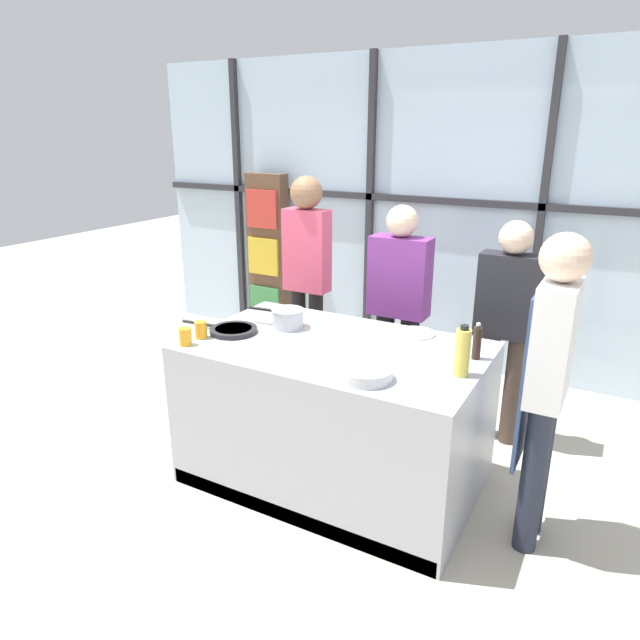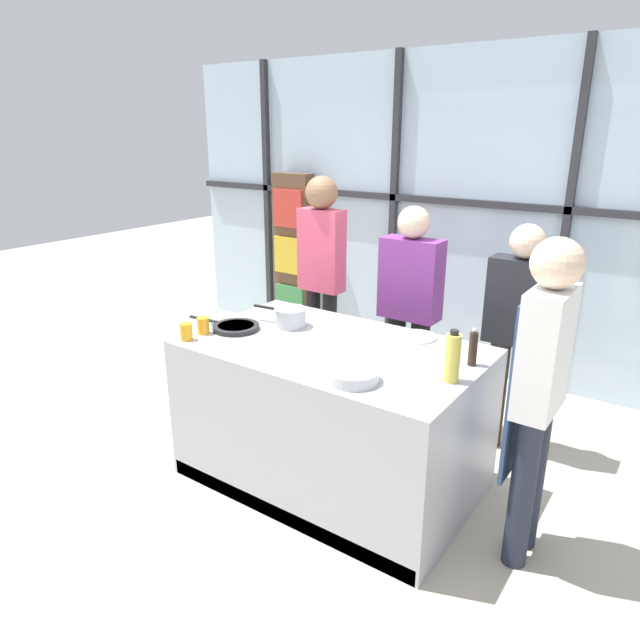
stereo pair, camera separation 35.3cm
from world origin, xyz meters
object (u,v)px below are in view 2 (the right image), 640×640
object	(u,v)px
spectator_center_right	(518,328)
pepper_grinder	(473,348)
frying_pan	(235,327)
mixing_bowl	(353,375)
saucepan	(290,317)
chef	(539,384)
juice_glass_far	(203,326)
spectator_far_left	(321,269)
oil_bottle	(452,358)
white_plate	(417,337)
juice_glass_near	(186,332)
spectator_center_left	(410,304)

from	to	relation	value
spectator_center_right	pepper_grinder	size ratio (longest dim) A/B	7.34
frying_pan	pepper_grinder	distance (m)	1.50
frying_pan	mixing_bowl	size ratio (longest dim) A/B	1.97
saucepan	pepper_grinder	world-z (taller)	pepper_grinder
chef	frying_pan	size ratio (longest dim) A/B	3.16
chef	saucepan	world-z (taller)	chef
juice_glass_far	chef	bearing A→B (deg)	8.97
chef	frying_pan	bearing A→B (deg)	94.23
mixing_bowl	spectator_far_left	bearing A→B (deg)	130.17
spectator_center_right	oil_bottle	xyz separation A→B (m)	(-0.01, -1.08, 0.15)
saucepan	oil_bottle	size ratio (longest dim) A/B	1.39
white_plate	oil_bottle	size ratio (longest dim) A/B	0.88
spectator_center_right	juice_glass_far	distance (m)	2.05
white_plate	spectator_center_right	bearing A→B (deg)	54.21
pepper_grinder	juice_glass_near	world-z (taller)	pepper_grinder
spectator_center_right	oil_bottle	distance (m)	1.09
juice_glass_near	juice_glass_far	world-z (taller)	same
spectator_center_right	pepper_grinder	world-z (taller)	spectator_center_right
oil_bottle	spectator_center_left	bearing A→B (deg)	125.68
white_plate	juice_glass_far	bearing A→B (deg)	-148.08
saucepan	juice_glass_far	bearing A→B (deg)	-130.56
chef	oil_bottle	size ratio (longest dim) A/B	6.10
oil_bottle	juice_glass_near	size ratio (longest dim) A/B	2.63
frying_pan	saucepan	distance (m)	0.36
spectator_far_left	juice_glass_near	xyz separation A→B (m)	(0.01, -1.45, -0.11)
chef	spectator_center_right	xyz separation A→B (m)	(-0.40, 1.00, -0.09)
white_plate	juice_glass_near	xyz separation A→B (m)	(-1.13, -0.85, 0.05)
spectator_far_left	white_plate	bearing A→B (deg)	152.12
saucepan	oil_bottle	world-z (taller)	oil_bottle
spectator_far_left	spectator_center_right	distance (m)	1.59
saucepan	spectator_far_left	bearing A→B (deg)	112.86
chef	spectator_far_left	size ratio (longest dim) A/B	0.94
spectator_far_left	mixing_bowl	distance (m)	1.80
spectator_center_left	frying_pan	size ratio (longest dim) A/B	3.04
frying_pan	mixing_bowl	world-z (taller)	mixing_bowl
spectator_far_left	saucepan	size ratio (longest dim) A/B	4.68
pepper_grinder	juice_glass_far	world-z (taller)	pepper_grinder
mixing_bowl	spectator_center_left	bearing A→B (deg)	104.99
saucepan	pepper_grinder	bearing A→B (deg)	3.18
chef	white_plate	world-z (taller)	chef
spectator_center_left	saucepan	world-z (taller)	spectator_center_left
mixing_bowl	juice_glass_near	size ratio (longest dim) A/B	2.59
white_plate	juice_glass_far	size ratio (longest dim) A/B	2.32
spectator_center_right	mixing_bowl	size ratio (longest dim) A/B	5.80
mixing_bowl	juice_glass_far	size ratio (longest dim) A/B	2.59
white_plate	mixing_bowl	bearing A→B (deg)	-89.03
chef	spectator_far_left	distance (m)	2.22
chef	pepper_grinder	distance (m)	0.44
oil_bottle	spectator_center_right	bearing A→B (deg)	89.36
juice_glass_far	oil_bottle	bearing A→B (deg)	8.29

